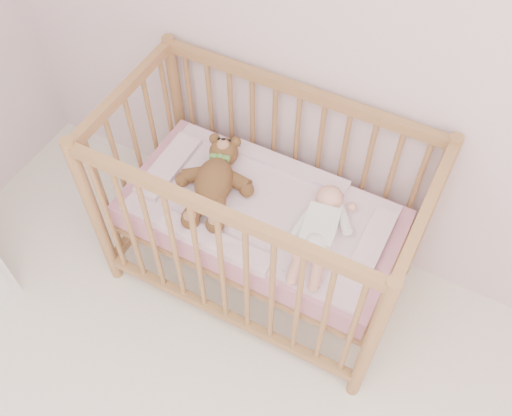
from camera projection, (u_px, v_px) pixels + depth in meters
The scene contains 6 objects.
wall_back at pixel (427, 35), 1.96m from camera, with size 4.00×0.02×2.70m, color silver.
crib at pixel (261, 216), 2.55m from camera, with size 1.36×0.76×1.00m, color #A06D43, non-canonical shape.
mattress at pixel (261, 218), 2.56m from camera, with size 1.22×0.62×0.13m, color pink.
blanket at pixel (261, 208), 2.50m from camera, with size 1.10×0.58×0.06m, color #E79FB9, non-canonical shape.
baby at pixel (320, 226), 2.35m from camera, with size 0.26×0.53×0.13m, color white, non-canonical shape.
teddy_bear at pixel (214, 181), 2.48m from camera, with size 0.37×0.53×0.15m, color brown, non-canonical shape.
Camera 1 is at (0.24, 0.27, 2.57)m, focal length 40.00 mm.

